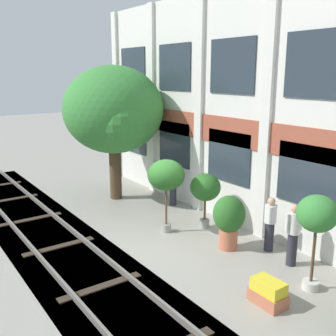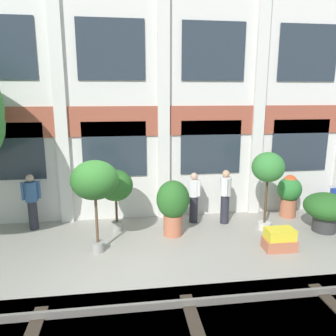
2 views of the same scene
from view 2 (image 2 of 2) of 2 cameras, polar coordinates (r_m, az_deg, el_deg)
The scene contains 12 objects.
ground_plane at distance 8.06m, azimuth -9.18°, elevation -16.38°, with size 80.00×80.00×0.00m, color #9E998E.
apartment_facade at distance 10.27m, azimuth -9.58°, elevation 11.96°, with size 15.51×0.64×7.60m.
potted_plant_low_pan at distance 9.72m, azimuth 17.01°, elevation -0.31°, with size 0.92×0.92×2.31m.
potted_plant_glazed_jar at distance 10.51m, azimuth 25.80°, elevation -6.40°, with size 1.25×1.25×1.14m.
potted_plant_terracotta_small at distance 8.10m, azimuth -12.65°, elevation -2.31°, with size 1.16×1.16×2.36m.
potted_plant_square_trough at distance 9.02m, azimuth 18.85°, elevation -11.73°, with size 0.81×0.52×0.57m.
potted_plant_stone_basin at distance 9.15m, azimuth 0.88°, elevation -6.18°, with size 0.92×0.92×1.58m.
potted_plant_ribbed_drum at distance 11.25m, azimuth 20.37°, elevation -4.02°, with size 0.76×0.76×1.39m.
potted_plant_tall_urn at distance 9.37m, azimuth -9.11°, elevation -3.23°, with size 0.98×0.98×1.83m.
resident_by_doorway at distance 10.34m, azimuth -22.64°, elevation -5.18°, with size 0.51×0.34×1.66m.
resident_watching_tracks at distance 10.14m, azimuth 9.93°, elevation -4.65°, with size 0.34×0.52×1.68m.
resident_near_plants at distance 10.11m, azimuth 4.50°, elevation -4.88°, with size 0.34×0.46×1.58m.
Camera 2 is at (0.27, -7.05, 3.90)m, focal length 35.00 mm.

